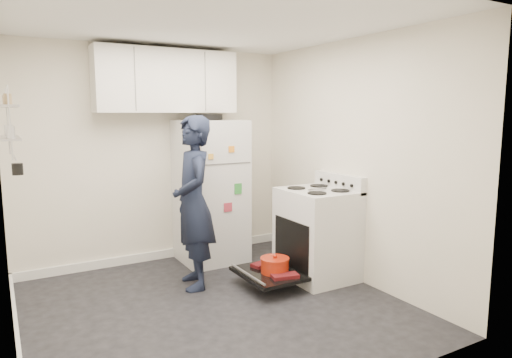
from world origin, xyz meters
TOP-DOWN VIEW (x-y plane):
  - room at (-0.03, 0.03)m, footprint 3.21×3.21m
  - electric_range at (1.26, 0.15)m, footprint 0.66×0.76m
  - open_oven_door at (0.70, 0.13)m, footprint 0.55×0.70m
  - refrigerator at (0.54, 1.25)m, footprint 0.72×0.74m
  - upper_cabinets at (0.10, 1.43)m, footprint 1.60×0.33m
  - wall_shelf_rack at (-1.52, 0.49)m, footprint 0.14×0.60m
  - person at (0.05, 0.57)m, footprint 0.52×0.69m

SIDE VIEW (x-z plane):
  - open_oven_door at x=0.70m, z-range 0.08..0.30m
  - electric_range at x=1.26m, z-range -0.08..1.02m
  - refrigerator at x=0.54m, z-range -0.03..1.71m
  - person at x=0.05m, z-range 0.00..1.72m
  - room at x=-0.03m, z-range -0.05..2.46m
  - wall_shelf_rack at x=-1.52m, z-range 1.37..1.98m
  - upper_cabinets at x=0.10m, z-range 1.75..2.45m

